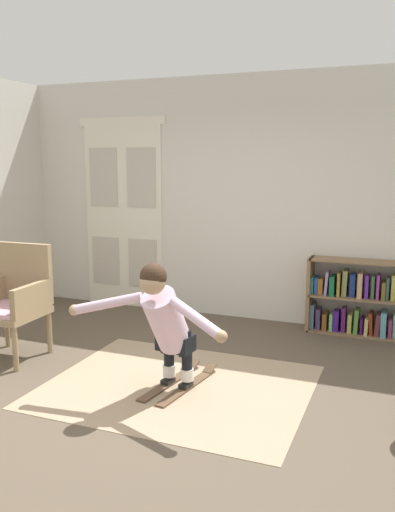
{
  "coord_description": "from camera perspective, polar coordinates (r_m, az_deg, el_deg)",
  "views": [
    {
      "loc": [
        1.79,
        -3.61,
        1.9
      ],
      "look_at": [
        0.02,
        0.86,
        1.05
      ],
      "focal_mm": 37.72,
      "sensor_mm": 36.0,
      "label": 1
    }
  ],
  "objects": [
    {
      "name": "ground_plane",
      "position": [
        4.45,
        -4.47,
        -15.27
      ],
      "size": [
        7.2,
        7.2,
        0.0
      ],
      "primitive_type": "plane",
      "color": "brown"
    },
    {
      "name": "back_wall",
      "position": [
        6.47,
        5.54,
        5.99
      ],
      "size": [
        6.0,
        0.1,
        2.9
      ],
      "primitive_type": "cube",
      "color": "beige",
      "rests_on": "ground"
    },
    {
      "name": "double_door",
      "position": [
        7.09,
        -7.84,
        4.51
      ],
      "size": [
        1.22,
        0.05,
        2.45
      ],
      "color": "silver",
      "rests_on": "ground"
    },
    {
      "name": "rug",
      "position": [
        4.73,
        -2.07,
        -13.6
      ],
      "size": [
        2.2,
        1.8,
        0.01
      ],
      "primitive_type": "cube",
      "color": "tan",
      "rests_on": "ground"
    },
    {
      "name": "bookshelf",
      "position": [
        6.2,
        18.16,
        -4.76
      ],
      "size": [
        1.4,
        0.3,
        0.84
      ],
      "color": "#7E6145",
      "rests_on": "ground"
    },
    {
      "name": "wicker_chair",
      "position": [
        5.54,
        -18.91,
        -4.27
      ],
      "size": [
        0.61,
        0.61,
        1.1
      ],
      "color": "#937C58",
      "rests_on": "ground"
    },
    {
      "name": "skis_pair",
      "position": [
        4.75,
        -1.86,
        -13.26
      ],
      "size": [
        0.4,
        0.91,
        0.07
      ],
      "color": "brown",
      "rests_on": "rug"
    },
    {
      "name": "person_skier",
      "position": [
        4.35,
        -3.5,
        -6.6
      ],
      "size": [
        1.44,
        0.76,
        1.06
      ],
      "color": "white",
      "rests_on": "skis_pair"
    }
  ]
}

